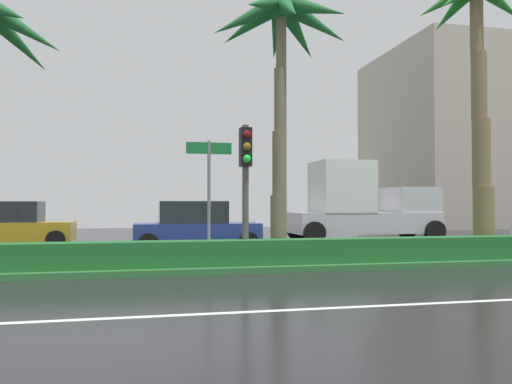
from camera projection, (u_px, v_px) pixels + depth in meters
The scene contains 12 objects.
ground_plane at pixel (133, 264), 14.03m from camera, with size 90.00×42.00×0.10m, color black.
near_lane_divider_stripe at pixel (122, 318), 7.20m from camera, with size 81.00×0.14×0.01m, color white.
median_strip at pixel (132, 264), 13.06m from camera, with size 85.50×4.00×0.15m, color #2D6B33.
median_hedge at pixel (131, 255), 11.70m from camera, with size 76.50×0.70×0.60m.
palm_tree_centre at pixel (281, 35), 13.59m from camera, with size 3.88×3.85×7.34m.
palm_tree_centre_right at pixel (477, 36), 14.96m from camera, with size 3.42×3.47×8.46m.
traffic_signal_median_right at pixel (246, 168), 12.54m from camera, with size 0.28×0.43×3.43m.
street_name_sign at pixel (209, 185), 12.25m from camera, with size 1.10×0.08×3.00m.
car_in_traffic_leading at pixel (11, 226), 18.69m from camera, with size 4.30×2.02×1.72m.
car_in_traffic_second at pixel (196, 227), 17.61m from camera, with size 4.30×2.02×1.72m.
box_truck_following at pixel (362, 206), 22.19m from camera, with size 6.40×2.64×3.46m.
building_far_right at pixel (478, 140), 38.97m from camera, with size 14.68×11.67×13.03m.
Camera 1 is at (0.31, -5.48, 1.61)m, focal length 35.64 mm.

